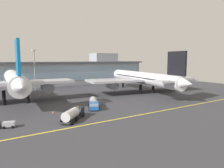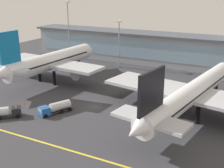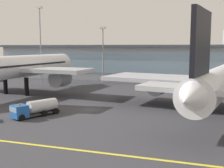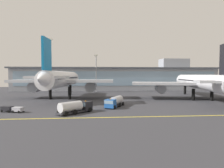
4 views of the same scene
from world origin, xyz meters
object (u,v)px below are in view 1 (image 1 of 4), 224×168
Objects in this scene: fuel_tanker_truck at (94,103)px; safety_cone at (53,112)px; service_truck_far at (73,114)px; airliner_near_left at (15,81)px; baggage_tug_near at (0,125)px; apron_light_mast_west at (34,63)px; airliner_near_right at (143,78)px.

fuel_tanker_truck reaches higher than safety_cone.
safety_cone is at bearing -67.41° from fuel_tanker_truck.
service_truck_far is (-9.86, -8.00, 0.00)m from fuel_tanker_truck.
safety_cone is at bearing -159.23° from airliner_near_left.
apron_light_mast_west is at bearing -91.48° from baggage_tug_near.
airliner_near_left is at bearing 92.25° from airliner_near_right.
airliner_near_left is 5.38× the size of fuel_tanker_truck.
apron_light_mast_west is (-37.45, 34.73, 6.78)m from airliner_near_right.
baggage_tug_near is at bearing 127.34° from service_truck_far.
airliner_near_left is at bearing -86.04° from baggage_tug_near.
fuel_tanker_truck is at bearing -4.03° from safety_cone.
airliner_near_left reaches higher than fuel_tanker_truck.
airliner_near_right is (50.67, -7.19, -0.95)m from airliner_near_left.
apron_light_mast_west is (5.15, 57.74, 11.59)m from service_truck_far.
fuel_tanker_truck is (-32.74, -15.00, -4.81)m from airliner_near_right.
safety_cone is (-12.02, 0.85, -1.17)m from fuel_tanker_truck.
apron_light_mast_west is (-4.71, 49.73, 11.59)m from fuel_tanker_truck.
service_truck_far is at bearing -24.32° from fuel_tanker_truck.
airliner_near_right is at bearing 141.24° from fuel_tanker_truck.
safety_cone is (13.40, 6.36, -0.46)m from baggage_tug_near.
baggage_tug_near is 8.61× the size of safety_cone.
baggage_tug_near is at bearing -110.55° from apron_light_mast_west.
fuel_tanker_truck is at bearing 124.95° from airliner_near_right.
baggage_tug_near is 14.84m from safety_cone.
airliner_near_right is 3.05× the size of apron_light_mast_west.
airliner_near_left is at bearing 105.50° from safety_cone.
airliner_near_left reaches higher than apron_light_mast_west.
service_truck_far is 0.42× the size of apron_light_mast_west.
baggage_tug_near is at bearing -51.14° from fuel_tanker_truck.
service_truck_far is at bearing -159.75° from airliner_near_left.
safety_cone is at bearing -98.50° from apron_light_mast_west.
service_truck_far is 59.11m from apron_light_mast_west.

